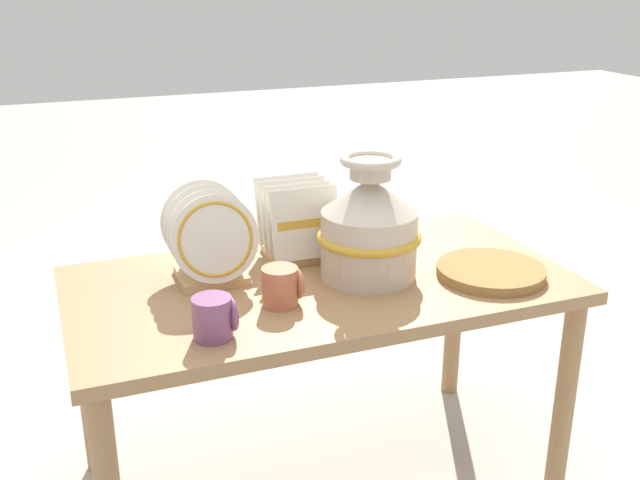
% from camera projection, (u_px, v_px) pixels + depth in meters
% --- Properties ---
extents(ground_plane, '(14.00, 14.00, 0.00)m').
position_uv_depth(ground_plane, '(320.00, 479.00, 2.20)').
color(ground_plane, '#B2ADA3').
extents(display_table, '(1.31, 0.68, 0.64)m').
position_uv_depth(display_table, '(320.00, 306.00, 2.01)').
color(display_table, '#9E754C').
rests_on(display_table, ground_plane).
extents(ceramic_vase, '(0.28, 0.28, 0.33)m').
position_uv_depth(ceramic_vase, '(369.00, 226.00, 1.95)').
color(ceramic_vase, beige).
rests_on(ceramic_vase, display_table).
extents(dish_rack_round_plates, '(0.22, 0.20, 0.25)m').
position_uv_depth(dish_rack_round_plates, '(211.00, 243.00, 1.93)').
color(dish_rack_round_plates, tan).
rests_on(dish_rack_round_plates, display_table).
extents(dish_rack_square_plates, '(0.19, 0.19, 0.22)m').
position_uv_depth(dish_rack_square_plates, '(297.00, 230.00, 2.10)').
color(dish_rack_square_plates, tan).
rests_on(dish_rack_square_plates, display_table).
extents(wicker_charger_stack, '(0.29, 0.29, 0.03)m').
position_uv_depth(wicker_charger_stack, '(491.00, 271.00, 1.99)').
color(wicker_charger_stack, olive).
rests_on(wicker_charger_stack, display_table).
extents(mug_terracotta_glaze, '(0.10, 0.09, 0.10)m').
position_uv_depth(mug_terracotta_glaze, '(282.00, 286.00, 1.81)').
color(mug_terracotta_glaze, '#B76647').
rests_on(mug_terracotta_glaze, display_table).
extents(mug_plum_glaze, '(0.10, 0.09, 0.10)m').
position_uv_depth(mug_plum_glaze, '(215.00, 317.00, 1.65)').
color(mug_plum_glaze, '#7A4770').
rests_on(mug_plum_glaze, display_table).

